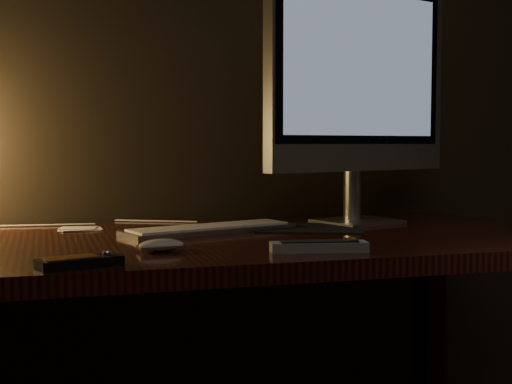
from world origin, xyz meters
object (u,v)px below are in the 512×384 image
object	(u,v)px
monitor	(360,82)
tv_remote	(319,246)
media_remote	(80,262)
desk	(211,287)
mouse	(161,247)
keyboard	(210,229)

from	to	relation	value
monitor	tv_remote	size ratio (longest dim) A/B	3.20
media_remote	tv_remote	world-z (taller)	media_remote
media_remote	desk	bearing A→B (deg)	32.74
desk	media_remote	world-z (taller)	media_remote
mouse	keyboard	bearing A→B (deg)	55.38
monitor	keyboard	world-z (taller)	monitor
monitor	tv_remote	bearing A→B (deg)	-142.19
desk	media_remote	size ratio (longest dim) A/B	10.37
monitor	tv_remote	xyz separation A→B (m)	(-0.29, -0.44, -0.37)
mouse	tv_remote	size ratio (longest dim) A/B	0.46
desk	tv_remote	size ratio (longest dim) A/B	8.04
keyboard	tv_remote	bearing A→B (deg)	-86.45
keyboard	tv_remote	size ratio (longest dim) A/B	2.17
keyboard	media_remote	xyz separation A→B (m)	(-0.33, -0.41, 0.00)
tv_remote	media_remote	bearing A→B (deg)	-163.76
monitor	keyboard	xyz separation A→B (m)	(-0.43, -0.07, -0.37)
monitor	mouse	distance (m)	0.77
mouse	tv_remote	bearing A→B (deg)	-21.20
keyboard	tv_remote	world-z (taller)	tv_remote
monitor	keyboard	distance (m)	0.57
keyboard	mouse	bearing A→B (deg)	-138.03
tv_remote	mouse	bearing A→B (deg)	173.16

